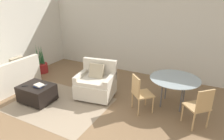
{
  "coord_description": "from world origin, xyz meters",
  "views": [
    {
      "loc": [
        2.22,
        -2.22,
        2.65
      ],
      "look_at": [
        0.0,
        2.05,
        0.75
      ],
      "focal_mm": 32.0,
      "sensor_mm": 36.0,
      "label": 1
    }
  ],
  "objects_px": {
    "potted_plant": "(42,66)",
    "armchair": "(96,84)",
    "dining_table": "(175,81)",
    "dining_chair_near_left": "(140,91)",
    "dining_chair_near_right": "(200,105)",
    "tv_remote_secondary": "(46,85)",
    "tv_remote_primary": "(25,86)",
    "ottoman": "(37,93)",
    "couch": "(4,81)",
    "book_stack": "(39,85)"
  },
  "relations": [
    {
      "from": "potted_plant",
      "to": "armchair",
      "type": "bearing_deg",
      "value": -12.88
    },
    {
      "from": "dining_table",
      "to": "dining_chair_near_left",
      "type": "distance_m",
      "value": 0.92
    },
    {
      "from": "dining_chair_near_right",
      "to": "tv_remote_secondary",
      "type": "bearing_deg",
      "value": -169.32
    },
    {
      "from": "tv_remote_primary",
      "to": "dining_table",
      "type": "xyz_separation_m",
      "value": [
        3.32,
        1.57,
        0.19
      ]
    },
    {
      "from": "potted_plant",
      "to": "dining_chair_near_right",
      "type": "relative_size",
      "value": 1.18
    },
    {
      "from": "ottoman",
      "to": "dining_chair_near_right",
      "type": "height_order",
      "value": "dining_chair_near_right"
    },
    {
      "from": "dining_table",
      "to": "potted_plant",
      "type": "bearing_deg",
      "value": 178.82
    },
    {
      "from": "potted_plant",
      "to": "dining_chair_near_right",
      "type": "bearing_deg",
      "value": -8.16
    },
    {
      "from": "couch",
      "to": "dining_chair_near_left",
      "type": "distance_m",
      "value": 3.78
    },
    {
      "from": "ottoman",
      "to": "couch",
      "type": "bearing_deg",
      "value": -179.25
    },
    {
      "from": "tv_remote_primary",
      "to": "dining_chair_near_left",
      "type": "bearing_deg",
      "value": 19.2
    },
    {
      "from": "tv_remote_secondary",
      "to": "dining_chair_near_right",
      "type": "distance_m",
      "value": 3.59
    },
    {
      "from": "tv_remote_primary",
      "to": "potted_plant",
      "type": "bearing_deg",
      "value": 125.19
    },
    {
      "from": "armchair",
      "to": "potted_plant",
      "type": "distance_m",
      "value": 2.65
    },
    {
      "from": "book_stack",
      "to": "tv_remote_secondary",
      "type": "distance_m",
      "value": 0.16
    },
    {
      "from": "ottoman",
      "to": "book_stack",
      "type": "distance_m",
      "value": 0.26
    },
    {
      "from": "dining_table",
      "to": "armchair",
      "type": "bearing_deg",
      "value": -165.35
    },
    {
      "from": "dining_table",
      "to": "ottoman",
      "type": "bearing_deg",
      "value": -155.28
    },
    {
      "from": "couch",
      "to": "book_stack",
      "type": "relative_size",
      "value": 8.01
    },
    {
      "from": "couch",
      "to": "armchair",
      "type": "xyz_separation_m",
      "value": [
        2.43,
        0.94,
        0.07
      ]
    },
    {
      "from": "couch",
      "to": "dining_chair_near_right",
      "type": "xyz_separation_m",
      "value": [
        4.98,
        0.8,
        0.21
      ]
    },
    {
      "from": "potted_plant",
      "to": "dining_table",
      "type": "distance_m",
      "value": 4.51
    },
    {
      "from": "potted_plant",
      "to": "dining_chair_near_right",
      "type": "xyz_separation_m",
      "value": [
        5.13,
        -0.74,
        0.28
      ]
    },
    {
      "from": "potted_plant",
      "to": "ottoman",
      "type": "bearing_deg",
      "value": -47.46
    },
    {
      "from": "tv_remote_primary",
      "to": "book_stack",
      "type": "bearing_deg",
      "value": 23.63
    },
    {
      "from": "armchair",
      "to": "dining_table",
      "type": "bearing_deg",
      "value": 14.65
    },
    {
      "from": "tv_remote_secondary",
      "to": "potted_plant",
      "type": "height_order",
      "value": "potted_plant"
    },
    {
      "from": "tv_remote_secondary",
      "to": "potted_plant",
      "type": "xyz_separation_m",
      "value": [
        -1.6,
        1.4,
        -0.22
      ]
    },
    {
      "from": "ottoman",
      "to": "tv_remote_primary",
      "type": "xyz_separation_m",
      "value": [
        -0.22,
        -0.15,
        0.21
      ]
    },
    {
      "from": "dining_table",
      "to": "book_stack",
      "type": "bearing_deg",
      "value": -154.41
    },
    {
      "from": "couch",
      "to": "tv_remote_primary",
      "type": "bearing_deg",
      "value": -7.38
    },
    {
      "from": "dining_chair_near_left",
      "to": "dining_chair_near_right",
      "type": "bearing_deg",
      "value": 0.0
    },
    {
      "from": "ottoman",
      "to": "potted_plant",
      "type": "distance_m",
      "value": 2.06
    },
    {
      "from": "armchair",
      "to": "dining_table",
      "type": "relative_size",
      "value": 0.89
    },
    {
      "from": "ottoman",
      "to": "potted_plant",
      "type": "xyz_separation_m",
      "value": [
        -1.39,
        1.52,
        -0.01
      ]
    },
    {
      "from": "couch",
      "to": "dining_chair_near_left",
      "type": "bearing_deg",
      "value": 12.21
    },
    {
      "from": "dining_chair_near_left",
      "to": "book_stack",
      "type": "bearing_deg",
      "value": -161.44
    },
    {
      "from": "book_stack",
      "to": "tv_remote_primary",
      "type": "relative_size",
      "value": 1.77
    },
    {
      "from": "potted_plant",
      "to": "dining_table",
      "type": "relative_size",
      "value": 0.9
    },
    {
      "from": "book_stack",
      "to": "dining_chair_near_left",
      "type": "height_order",
      "value": "dining_chair_near_left"
    },
    {
      "from": "tv_remote_primary",
      "to": "dining_table",
      "type": "distance_m",
      "value": 3.67
    },
    {
      "from": "couch",
      "to": "book_stack",
      "type": "height_order",
      "value": "couch"
    },
    {
      "from": "dining_chair_near_right",
      "to": "dining_table",
      "type": "bearing_deg",
      "value": 135.0
    },
    {
      "from": "armchair",
      "to": "potted_plant",
      "type": "bearing_deg",
      "value": 167.12
    },
    {
      "from": "armchair",
      "to": "dining_table",
      "type": "xyz_separation_m",
      "value": [
        1.91,
        0.5,
        0.27
      ]
    },
    {
      "from": "book_stack",
      "to": "tv_remote_primary",
      "type": "height_order",
      "value": "book_stack"
    },
    {
      "from": "ottoman",
      "to": "tv_remote_secondary",
      "type": "bearing_deg",
      "value": 29.12
    },
    {
      "from": "dining_chair_near_left",
      "to": "couch",
      "type": "bearing_deg",
      "value": -167.79
    },
    {
      "from": "couch",
      "to": "dining_table",
      "type": "distance_m",
      "value": 4.58
    },
    {
      "from": "book_stack",
      "to": "dining_chair_near_left",
      "type": "xyz_separation_m",
      "value": [
        2.34,
        0.79,
        0.03
      ]
    }
  ]
}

